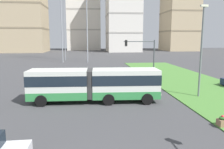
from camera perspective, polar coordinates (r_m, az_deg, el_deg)
The scene contains 7 objects.
articulated_bus at distance 19.98m, azimuth -4.59°, elevation -2.50°, with size 11.94×3.20×3.00m.
car_silver_hatch at distance 30.23m, azimuth -14.41°, elevation -0.47°, with size 4.50×2.24×1.58m.
traffic_light_far_right at distance 28.91m, azimuth 8.29°, elevation 5.57°, with size 4.13×0.28×5.60m.
streetlight_median at distance 22.84m, azimuth 22.37°, elevation 6.50°, with size 0.70×0.28×8.89m.
apartment_tower_westcentre at distance 121.27m, azimuth -7.47°, elevation 18.31°, with size 16.98×18.35×49.74m.
apartment_tower_centre at distance 104.05m, azimuth 2.88°, elevation 17.26°, with size 14.78×18.95×40.31m.
apartment_tower_eastcentre at distance 115.65m, azimuth 17.25°, elevation 15.09°, with size 14.64×17.83×36.43m.
Camera 1 is at (-1.52, -5.98, 5.72)m, focal length 34.94 mm.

